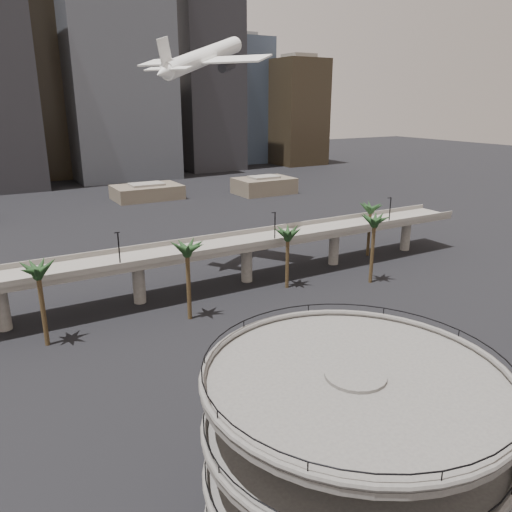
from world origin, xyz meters
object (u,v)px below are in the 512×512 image
parking_ramp (350,450)px  car_a (310,382)px  car_b (441,346)px  overpass (195,254)px  airborne_jet (204,58)px

parking_ramp → car_a: bearing=60.3°
parking_ramp → car_a: 25.66m
parking_ramp → car_a: size_ratio=4.77×
car_a → car_b: car_a is taller
car_a → car_b: bearing=-80.6°
parking_ramp → car_b: bearing=29.5°
overpass → car_a: 38.70m
parking_ramp → car_b: (34.12, 19.28, -9.14)m
car_b → car_a: bearing=61.9°
overpass → car_b: size_ratio=30.67×
parking_ramp → airborne_jet: bearing=72.8°
overpass → airborne_jet: bearing=57.0°
overpass → airborne_jet: size_ratio=4.54×
airborne_jet → car_a: bearing=-134.7°
airborne_jet → overpass: bearing=-156.0°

